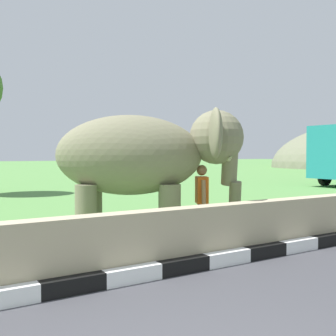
% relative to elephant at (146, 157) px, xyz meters
% --- Properties ---
extents(striped_curb, '(16.20, 0.20, 0.24)m').
position_rel_elephant_xyz_m(striped_curb, '(-2.88, -2.32, -1.71)').
color(striped_curb, white).
rests_on(striped_curb, ground_plane).
extents(barrier_parapet, '(28.00, 0.36, 1.00)m').
position_rel_elephant_xyz_m(barrier_parapet, '(-0.53, -2.02, -1.33)').
color(barrier_parapet, tan).
rests_on(barrier_parapet, ground_plane).
extents(elephant, '(3.95, 3.45, 2.83)m').
position_rel_elephant_xyz_m(elephant, '(0.00, 0.00, 0.00)').
color(elephant, '#767358').
rests_on(elephant, ground_plane).
extents(person_handler, '(0.40, 0.63, 1.66)m').
position_rel_elephant_xyz_m(person_handler, '(1.10, -0.50, -0.91)').
color(person_handler, navy).
rests_on(person_handler, ground_plane).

